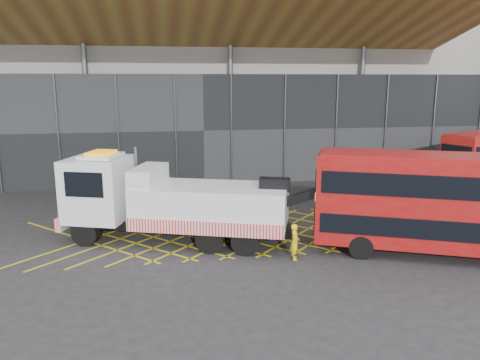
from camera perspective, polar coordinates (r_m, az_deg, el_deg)
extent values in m
plane|color=#262629|center=(23.67, -6.61, -6.70)|extent=(120.00, 120.00, 0.00)
cube|color=gold|center=(23.94, -18.25, -7.02)|extent=(7.16, 7.16, 0.01)
cube|color=gold|center=(23.94, -18.25, -7.02)|extent=(7.16, 7.16, 0.01)
cube|color=gold|center=(23.74, -14.40, -6.94)|extent=(7.16, 7.16, 0.01)
cube|color=gold|center=(23.74, -14.40, -6.94)|extent=(7.16, 7.16, 0.01)
cube|color=gold|center=(23.65, -10.51, -6.83)|extent=(7.16, 7.16, 0.01)
cube|color=gold|center=(23.65, -10.51, -6.83)|extent=(7.16, 7.16, 0.01)
cube|color=gold|center=(23.66, -6.61, -6.69)|extent=(7.16, 7.16, 0.01)
cube|color=gold|center=(23.66, -6.61, -6.69)|extent=(7.16, 7.16, 0.01)
cube|color=gold|center=(23.79, -2.74, -6.52)|extent=(7.16, 7.16, 0.01)
cube|color=gold|center=(23.79, -2.74, -6.52)|extent=(7.16, 7.16, 0.01)
cube|color=gold|center=(24.02, 1.07, -6.32)|extent=(7.16, 7.16, 0.01)
cube|color=gold|center=(24.02, 1.07, -6.32)|extent=(7.16, 7.16, 0.01)
cube|color=gold|center=(24.35, 4.80, -6.10)|extent=(7.16, 7.16, 0.01)
cube|color=gold|center=(24.35, 4.80, -6.10)|extent=(7.16, 7.16, 0.01)
cube|color=gold|center=(24.79, 8.40, -5.86)|extent=(7.16, 7.16, 0.01)
cube|color=gold|center=(24.79, 8.40, -5.86)|extent=(7.16, 7.16, 0.01)
cube|color=gold|center=(25.31, 11.87, -5.61)|extent=(7.16, 7.16, 0.01)
cube|color=gold|center=(25.31, 11.87, -5.61)|extent=(7.16, 7.16, 0.01)
cube|color=gold|center=(25.93, 15.18, -5.35)|extent=(7.16, 7.16, 0.01)
cube|color=gold|center=(25.93, 15.18, -5.35)|extent=(7.16, 7.16, 0.01)
cube|color=gold|center=(26.62, 18.32, -5.09)|extent=(7.16, 7.16, 0.01)
cube|color=gold|center=(26.62, 18.32, -5.09)|extent=(7.16, 7.16, 0.01)
cube|color=gold|center=(27.40, 21.29, -4.83)|extent=(7.16, 7.16, 0.01)
cube|color=gold|center=(27.40, 21.29, -4.83)|extent=(7.16, 7.16, 0.01)
cube|color=gray|center=(41.52, -5.57, 14.01)|extent=(55.00, 14.00, 18.00)
cube|color=black|center=(34.41, -4.51, 6.08)|extent=(55.00, 0.80, 8.00)
cube|color=brown|center=(30.65, -8.04, 19.32)|extent=(40.00, 11.93, 4.07)
cylinder|color=#595B60|center=(34.34, -18.03, 7.19)|extent=(0.36, 0.36, 10.00)
cylinder|color=#595B60|center=(34.36, -1.15, 7.78)|extent=(0.36, 0.36, 10.00)
cylinder|color=#595B60|center=(37.17, 14.43, 7.74)|extent=(0.36, 0.36, 10.00)
cube|color=black|center=(22.58, -7.58, -5.52)|extent=(10.69, 4.60, 0.40)
cube|color=white|center=(23.55, -16.82, -1.01)|extent=(3.53, 3.60, 2.98)
cube|color=black|center=(24.09, -19.90, 0.33)|extent=(0.87, 2.41, 1.26)
cube|color=red|center=(24.57, -19.63, -4.26)|extent=(1.23, 2.92, 0.63)
cube|color=orange|center=(23.13, -16.58, 3.21)|extent=(1.42, 1.64, 0.14)
cube|color=white|center=(21.87, -3.62, -3.04)|extent=(7.66, 5.01, 1.84)
cube|color=red|center=(20.70, -4.50, -5.93)|extent=(6.76, 2.36, 0.63)
cube|color=white|center=(22.41, -11.12, 0.59)|extent=(1.97, 2.98, 0.80)
cube|color=black|center=(21.16, 4.24, -0.53)|extent=(1.49, 0.99, 0.57)
cube|color=black|center=(21.23, 7.31, -2.14)|extent=(2.50, 1.19, 1.24)
cylinder|color=black|center=(23.10, -18.36, -6.09)|extent=(1.32, 0.79, 1.26)
cylinder|color=black|center=(25.15, -15.85, -4.45)|extent=(1.32, 0.79, 1.26)
cylinder|color=black|center=(20.79, 0.67, -7.48)|extent=(1.32, 0.79, 1.26)
cylinder|color=black|center=(23.05, 1.56, -5.49)|extent=(1.32, 0.79, 1.26)
cylinder|color=#595B60|center=(23.85, -12.50, 0.94)|extent=(0.16, 0.16, 2.52)
cube|color=maroon|center=(21.96, 24.00, -2.47)|extent=(11.16, 6.73, 3.90)
cube|color=black|center=(22.19, 23.79, -4.76)|extent=(10.78, 6.61, 0.85)
cube|color=black|center=(21.77, 24.20, -0.19)|extent=(10.78, 6.61, 0.95)
cube|color=black|center=(21.85, 9.33, -3.97)|extent=(0.95, 2.09, 1.31)
cube|color=black|center=(21.44, 9.49, 0.55)|extent=(0.95, 2.09, 0.95)
cube|color=yellow|center=(21.61, 9.39, -1.54)|extent=(0.77, 1.67, 0.35)
cube|color=maroon|center=(21.58, 24.45, 2.63)|extent=(10.88, 6.45, 0.12)
cylinder|color=black|center=(21.07, 14.54, -7.93)|extent=(1.08, 0.69, 1.04)
cylinder|color=black|center=(23.21, 14.49, -6.05)|extent=(1.08, 0.69, 1.04)
cube|color=black|center=(33.14, 24.59, 0.36)|extent=(0.89, 1.92, 1.20)
cube|color=black|center=(32.88, 24.84, 3.12)|extent=(0.89, 1.92, 0.88)
cube|color=yellow|center=(32.99, 24.71, 1.85)|extent=(0.72, 1.53, 0.32)
cylinder|color=black|center=(35.43, 24.67, -0.60)|extent=(0.99, 0.64, 0.96)
imported|color=yellow|center=(20.43, 6.70, -7.47)|extent=(0.46, 0.63, 1.57)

